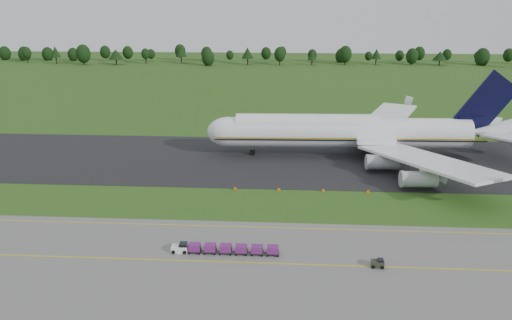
# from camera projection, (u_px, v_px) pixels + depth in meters

# --- Properties ---
(ground) EXTENTS (600.00, 600.00, 0.00)m
(ground) POSITION_uv_depth(u_px,v_px,m) (253.00, 204.00, 92.87)
(ground) COLOR #294E17
(ground) RESTS_ON ground
(apron) EXTENTS (300.00, 52.00, 0.06)m
(apron) POSITION_uv_depth(u_px,v_px,m) (234.00, 312.00, 60.50)
(apron) COLOR slate
(apron) RESTS_ON ground
(taxiway) EXTENTS (300.00, 40.00, 0.08)m
(taxiway) POSITION_uv_depth(u_px,v_px,m) (261.00, 159.00, 119.52)
(taxiway) COLOR black
(taxiway) RESTS_ON ground
(apron_markings) EXTENTS (300.00, 30.20, 0.01)m
(apron_markings) POSITION_uv_depth(u_px,v_px,m) (240.00, 281.00, 67.17)
(apron_markings) COLOR #DBBE0C
(apron_markings) RESTS_ON apron
(tree_line) EXTENTS (530.48, 21.78, 11.50)m
(tree_line) POSITION_uv_depth(u_px,v_px,m) (301.00, 55.00, 300.50)
(tree_line) COLOR black
(tree_line) RESTS_ON ground
(aircraft) EXTENTS (75.08, 73.46, 21.16)m
(aircraft) POSITION_uv_depth(u_px,v_px,m) (353.00, 132.00, 120.81)
(aircraft) COLOR white
(aircraft) RESTS_ON ground
(baggage_train) EXTENTS (16.13, 1.46, 1.41)m
(baggage_train) POSITION_uv_depth(u_px,v_px,m) (224.00, 249.00, 74.34)
(baggage_train) COLOR white
(baggage_train) RESTS_ON apron
(utility_cart) EXTENTS (1.87, 1.26, 0.99)m
(utility_cart) POSITION_uv_depth(u_px,v_px,m) (378.00, 264.00, 70.56)
(utility_cart) COLOR #293021
(utility_cart) RESTS_ON apron
(edge_markers) EXTENTS (26.87, 0.30, 0.60)m
(edge_markers) POSITION_uv_depth(u_px,v_px,m) (301.00, 190.00, 99.04)
(edge_markers) COLOR orange
(edge_markers) RESTS_ON ground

